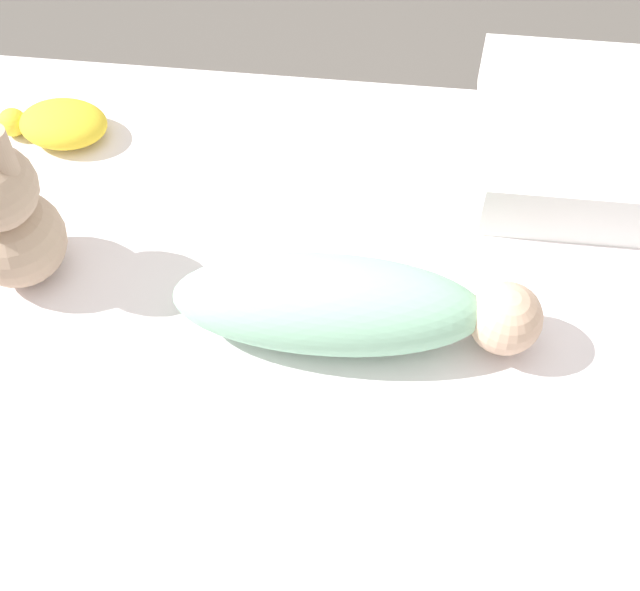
% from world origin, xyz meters
% --- Properties ---
extents(ground_plane, '(12.00, 12.00, 0.00)m').
position_xyz_m(ground_plane, '(0.00, 0.00, 0.00)').
color(ground_plane, '#514C47').
extents(bed_mattress, '(1.39, 0.99, 0.15)m').
position_xyz_m(bed_mattress, '(0.00, 0.00, 0.07)').
color(bed_mattress, white).
rests_on(bed_mattress, ground_plane).
extents(swaddled_baby, '(0.54, 0.17, 0.13)m').
position_xyz_m(swaddled_baby, '(-0.06, 0.05, 0.21)').
color(swaddled_baby, '#99D6B2').
rests_on(swaddled_baby, bed_mattress).
extents(pillow, '(0.37, 0.37, 0.11)m').
position_xyz_m(pillow, '(-0.44, -0.34, 0.20)').
color(pillow, white).
rests_on(pillow, bed_mattress).
extents(bunny_plush, '(0.15, 0.15, 0.31)m').
position_xyz_m(bunny_plush, '(0.45, -0.01, 0.27)').
color(bunny_plush, tan).
rests_on(bunny_plush, bed_mattress).
extents(turtle_plush, '(0.20, 0.11, 0.06)m').
position_xyz_m(turtle_plush, '(0.48, -0.30, 0.18)').
color(turtle_plush, yellow).
rests_on(turtle_plush, bed_mattress).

